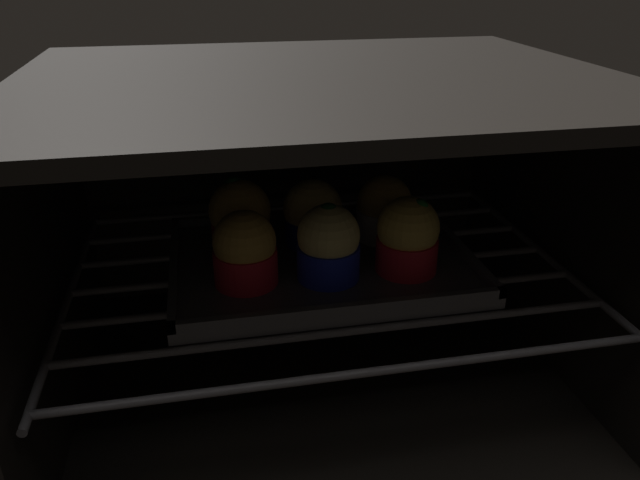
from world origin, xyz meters
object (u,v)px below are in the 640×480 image
Objects in this scene: muffin_row0_col0 at (245,251)px; muffin_row0_col2 at (408,237)px; muffin_row1_col1 at (311,215)px; muffin_row0_col1 at (328,244)px; baking_tray at (320,262)px; muffin_row1_col0 at (240,218)px; muffin_row1_col2 at (384,210)px.

muffin_row0_col0 is 17.12cm from muffin_row0_col2.
muffin_row1_col1 is at bearing 135.10° from muffin_row0_col2.
muffin_row1_col1 is at bearing 91.24° from muffin_row0_col1.
baking_tray is 3.94× the size of muffin_row0_col2.
muffin_row1_col0 is at bearing 88.96° from muffin_row0_col0.
muffin_row0_col2 is at bearing -0.17° from muffin_row0_col1.
muffin_row1_col1 is (-0.25, 4.26, 3.95)cm from baking_tray.
muffin_row0_col0 is at bearing -155.50° from baking_tray.
muffin_row0_col2 is 18.88cm from muffin_row1_col0.
muffin_row1_col1 reaches higher than baking_tray.
muffin_row1_col0 is at bearing 155.82° from baking_tray.
baking_tray is at bearing 89.24° from muffin_row0_col1.
muffin_row0_col2 is (17.10, -0.59, 0.26)cm from muffin_row0_col0.
baking_tray is 10.27cm from muffin_row1_col2.
muffin_row1_col1 is (-8.79, 8.76, -0.45)cm from muffin_row0_col2.
muffin_row0_col2 is (8.60, -0.03, 0.07)cm from muffin_row0_col1.
muffin_row0_col2 is at bearing -44.90° from muffin_row1_col1.
muffin_row0_col0 is at bearing 176.19° from muffin_row0_col1.
muffin_row1_col2 is (8.62, 8.57, -0.39)cm from muffin_row0_col1.
muffin_row0_col1 is 11.76cm from muffin_row1_col0.
muffin_row1_col0 is 17.00cm from muffin_row1_col2.
muffin_row0_col0 is 1.04× the size of muffin_row1_col2.
muffin_row1_col0 reaches higher than muffin_row0_col1.
muffin_row0_col0 is at bearing -135.54° from muffin_row1_col1.
muffin_row0_col0 is 0.95× the size of muffin_row0_col1.
muffin_row0_col0 is 11.66cm from muffin_row1_col1.
muffin_row0_col0 is at bearing 178.02° from muffin_row0_col2.
muffin_row1_col0 reaches higher than muffin_row0_col0.
muffin_row1_col0 is at bearing 135.39° from muffin_row0_col1.
muffin_row0_col2 reaches higher than muffin_row1_col1.
baking_tray is 10.61cm from muffin_row0_col2.
muffin_row0_col2 is at bearing -1.98° from muffin_row0_col0.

